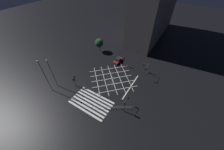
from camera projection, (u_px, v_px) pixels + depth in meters
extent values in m
plane|color=black|center=(112.00, 78.00, 37.77)|extent=(200.00, 200.00, 0.00)
cube|color=silver|center=(98.00, 95.00, 33.22)|extent=(10.35, 0.50, 0.01)
cube|color=silver|center=(96.00, 97.00, 32.66)|extent=(10.35, 0.50, 0.01)
cube|color=silver|center=(94.00, 100.00, 32.11)|extent=(10.35, 0.50, 0.01)
cube|color=silver|center=(91.00, 102.00, 31.55)|extent=(10.35, 0.50, 0.01)
cube|color=silver|center=(89.00, 105.00, 30.99)|extent=(10.35, 0.50, 0.01)
cube|color=silver|center=(87.00, 108.00, 30.44)|extent=(10.35, 0.50, 0.01)
cube|color=silver|center=(84.00, 110.00, 29.88)|extent=(10.35, 0.50, 0.01)
cube|color=silver|center=(116.00, 90.00, 34.52)|extent=(9.04, 9.04, 0.01)
cube|color=silver|center=(97.00, 81.00, 36.98)|extent=(9.04, 9.04, 0.01)
cube|color=silver|center=(114.00, 84.00, 36.14)|extent=(9.04, 9.04, 0.01)
cube|color=silver|center=(105.00, 80.00, 37.37)|extent=(9.04, 9.04, 0.01)
cube|color=silver|center=(112.00, 78.00, 37.77)|extent=(9.04, 9.04, 0.01)
cube|color=silver|center=(112.00, 78.00, 37.77)|extent=(9.04, 9.04, 0.01)
cube|color=silver|center=(110.00, 73.00, 39.39)|extent=(9.04, 9.04, 0.01)
cube|color=silver|center=(119.00, 77.00, 38.16)|extent=(9.04, 9.04, 0.01)
cube|color=silver|center=(109.00, 69.00, 41.01)|extent=(9.04, 9.04, 0.01)
cube|color=silver|center=(126.00, 76.00, 38.55)|extent=(9.04, 9.04, 0.01)
cube|color=silver|center=(131.00, 87.00, 35.40)|extent=(0.30, 10.35, 0.01)
cube|color=black|center=(151.00, 19.00, 68.71)|extent=(0.06, 1.40, 1.80)
cube|color=black|center=(148.00, 21.00, 66.32)|extent=(0.06, 1.40, 1.80)
cube|color=black|center=(146.00, 23.00, 63.93)|extent=(0.06, 1.40, 1.80)
cube|color=beige|center=(143.00, 26.00, 61.53)|extent=(0.06, 1.40, 1.80)
cube|color=beige|center=(140.00, 29.00, 59.14)|extent=(0.06, 1.40, 1.80)
cube|color=beige|center=(137.00, 32.00, 56.75)|extent=(0.06, 1.40, 1.80)
cube|color=beige|center=(133.00, 35.00, 54.35)|extent=(0.06, 1.40, 1.80)
cube|color=black|center=(129.00, 39.00, 51.96)|extent=(0.06, 1.40, 1.80)
cube|color=black|center=(125.00, 43.00, 49.57)|extent=(0.06, 1.40, 1.80)
cube|color=beige|center=(152.00, 12.00, 66.39)|extent=(0.06, 1.40, 1.80)
cube|color=beige|center=(150.00, 14.00, 64.00)|extent=(0.06, 1.40, 1.80)
cube|color=black|center=(147.00, 16.00, 61.61)|extent=(0.06, 1.40, 1.80)
cube|color=beige|center=(144.00, 19.00, 59.22)|extent=(0.06, 1.40, 1.80)
cube|color=beige|center=(141.00, 21.00, 56.82)|extent=(0.06, 1.40, 1.80)
cube|color=black|center=(138.00, 24.00, 54.43)|extent=(0.06, 1.40, 1.80)
cube|color=beige|center=(134.00, 27.00, 52.04)|extent=(0.06, 1.40, 1.80)
cube|color=beige|center=(130.00, 31.00, 49.64)|extent=(0.06, 1.40, 1.80)
cube|color=beige|center=(126.00, 35.00, 47.25)|extent=(0.06, 1.40, 1.80)
cube|color=beige|center=(153.00, 5.00, 64.08)|extent=(0.06, 1.40, 1.80)
cube|color=black|center=(151.00, 7.00, 61.68)|extent=(0.06, 1.40, 1.80)
cube|color=black|center=(148.00, 9.00, 59.29)|extent=(0.06, 1.40, 1.80)
cube|color=beige|center=(145.00, 11.00, 56.90)|extent=(0.06, 1.40, 1.80)
cube|color=black|center=(142.00, 14.00, 54.50)|extent=(0.06, 1.40, 1.80)
cube|color=black|center=(139.00, 16.00, 52.11)|extent=(0.06, 1.40, 1.80)
cube|color=black|center=(135.00, 19.00, 49.72)|extent=(0.06, 1.40, 1.80)
cube|color=beige|center=(131.00, 22.00, 47.33)|extent=(0.06, 1.40, 1.80)
cube|color=beige|center=(126.00, 26.00, 44.93)|extent=(0.06, 1.40, 1.80)
cube|color=beige|center=(150.00, 1.00, 56.97)|extent=(0.06, 1.40, 1.80)
cube|color=beige|center=(147.00, 3.00, 54.58)|extent=(0.06, 1.40, 1.80)
cube|color=black|center=(144.00, 5.00, 52.19)|extent=(0.06, 1.40, 1.80)
cube|color=beige|center=(140.00, 7.00, 49.79)|extent=(0.06, 1.40, 1.80)
cube|color=beige|center=(136.00, 10.00, 47.40)|extent=(0.06, 1.40, 1.80)
cube|color=black|center=(132.00, 13.00, 45.01)|extent=(0.06, 1.40, 1.80)
cube|color=beige|center=(127.00, 16.00, 42.61)|extent=(0.06, 1.40, 1.80)
cube|color=beige|center=(138.00, 0.00, 45.08)|extent=(0.06, 1.40, 1.80)
cube|color=black|center=(133.00, 2.00, 42.69)|extent=(0.06, 1.40, 1.80)
cube|color=beige|center=(128.00, 5.00, 40.30)|extent=(0.06, 1.40, 1.80)
cylinder|color=#424244|center=(75.00, 81.00, 34.43)|extent=(0.11, 0.11, 3.76)
cube|color=black|center=(74.00, 77.00, 33.57)|extent=(0.28, 0.16, 0.90)
sphere|color=black|center=(74.00, 76.00, 33.43)|extent=(0.18, 0.18, 0.18)
sphere|color=black|center=(75.00, 77.00, 33.64)|extent=(0.18, 0.18, 0.18)
sphere|color=green|center=(75.00, 77.00, 33.84)|extent=(0.18, 0.18, 0.18)
cube|color=black|center=(74.00, 77.00, 33.51)|extent=(0.36, 0.02, 0.98)
cylinder|color=#424244|center=(74.00, 82.00, 34.34)|extent=(0.11, 0.11, 3.24)
cube|color=black|center=(74.00, 80.00, 33.52)|extent=(0.16, 0.28, 0.90)
sphere|color=black|center=(74.00, 79.00, 33.27)|extent=(0.18, 0.18, 0.18)
sphere|color=black|center=(74.00, 80.00, 33.47)|extent=(0.18, 0.18, 0.18)
sphere|color=green|center=(74.00, 81.00, 33.68)|extent=(0.18, 0.18, 0.18)
cube|color=black|center=(73.00, 80.00, 33.55)|extent=(0.02, 0.36, 0.98)
cylinder|color=#424244|center=(124.00, 61.00, 41.03)|extent=(0.11, 0.11, 3.57)
cube|color=black|center=(124.00, 58.00, 40.06)|extent=(0.28, 0.16, 0.90)
sphere|color=black|center=(124.00, 58.00, 39.79)|extent=(0.18, 0.18, 0.18)
sphere|color=black|center=(124.00, 58.00, 39.99)|extent=(0.18, 0.18, 0.18)
sphere|color=green|center=(124.00, 59.00, 40.20)|extent=(0.18, 0.18, 0.18)
cube|color=black|center=(124.00, 58.00, 40.12)|extent=(0.36, 0.02, 0.98)
cylinder|color=#424244|center=(124.00, 107.00, 28.72)|extent=(0.11, 0.11, 3.29)
cylinder|color=#424244|center=(126.00, 100.00, 28.34)|extent=(0.09, 2.10, 0.09)
cube|color=black|center=(128.00, 98.00, 29.30)|extent=(0.28, 0.16, 0.90)
sphere|color=red|center=(128.00, 97.00, 29.16)|extent=(0.18, 0.18, 0.18)
sphere|color=black|center=(128.00, 97.00, 29.37)|extent=(0.18, 0.18, 0.18)
sphere|color=black|center=(128.00, 98.00, 29.58)|extent=(0.18, 0.18, 0.18)
cube|color=black|center=(128.00, 98.00, 29.25)|extent=(0.36, 0.02, 0.98)
cylinder|color=#424244|center=(125.00, 107.00, 28.21)|extent=(0.11, 0.11, 4.08)
cube|color=black|center=(125.00, 103.00, 27.20)|extent=(0.16, 0.28, 0.90)
sphere|color=black|center=(124.00, 102.00, 27.04)|extent=(0.18, 0.18, 0.18)
sphere|color=orange|center=(124.00, 103.00, 27.25)|extent=(0.18, 0.18, 0.18)
sphere|color=black|center=(124.00, 104.00, 27.45)|extent=(0.18, 0.18, 0.18)
cube|color=black|center=(125.00, 103.00, 27.17)|extent=(0.02, 0.36, 0.98)
cylinder|color=#424244|center=(148.00, 69.00, 37.65)|extent=(0.11, 0.11, 4.48)
cylinder|color=#424244|center=(148.00, 65.00, 35.42)|extent=(0.09, 2.57, 0.09)
cube|color=black|center=(146.00, 69.00, 34.93)|extent=(0.28, 0.16, 0.90)
sphere|color=red|center=(146.00, 69.00, 34.66)|extent=(0.18, 0.18, 0.18)
sphere|color=black|center=(146.00, 69.00, 34.86)|extent=(0.18, 0.18, 0.18)
sphere|color=black|center=(145.00, 70.00, 35.07)|extent=(0.18, 0.18, 0.18)
cube|color=black|center=(146.00, 69.00, 34.99)|extent=(0.36, 0.02, 0.98)
cylinder|color=#424244|center=(149.00, 69.00, 38.51)|extent=(0.11, 0.11, 3.28)
cylinder|color=#424244|center=(147.00, 64.00, 37.81)|extent=(1.73, 0.09, 0.09)
cube|color=black|center=(144.00, 64.00, 38.44)|extent=(0.16, 0.28, 0.90)
sphere|color=red|center=(144.00, 63.00, 38.28)|extent=(0.18, 0.18, 0.18)
sphere|color=black|center=(144.00, 64.00, 38.48)|extent=(0.18, 0.18, 0.18)
sphere|color=black|center=(143.00, 65.00, 38.69)|extent=(0.18, 0.18, 0.18)
cube|color=black|center=(144.00, 64.00, 38.41)|extent=(0.02, 0.36, 0.98)
cylinder|color=#424244|center=(46.00, 77.00, 31.01)|extent=(0.14, 0.14, 9.92)
sphere|color=#F4EAC6|center=(38.00, 61.00, 27.51)|extent=(0.44, 0.44, 0.44)
cylinder|color=#424244|center=(53.00, 74.00, 32.53)|extent=(0.14, 0.14, 8.91)
sphere|color=#F4EAC6|center=(47.00, 60.00, 29.37)|extent=(0.44, 0.44, 0.44)
cylinder|color=#38281C|center=(100.00, 48.00, 47.99)|extent=(0.24, 0.24, 2.32)
sphere|color=#19421E|center=(99.00, 43.00, 46.37)|extent=(3.18, 3.18, 3.18)
cube|color=maroon|center=(118.00, 61.00, 43.41)|extent=(1.74, 4.09, 0.60)
cube|color=black|center=(118.00, 59.00, 43.09)|extent=(1.53, 1.72, 0.51)
sphere|color=white|center=(116.00, 64.00, 42.01)|extent=(0.16, 0.16, 0.16)
sphere|color=white|center=(113.00, 63.00, 42.42)|extent=(0.16, 0.16, 0.16)
cylinder|color=black|center=(118.00, 64.00, 42.46)|extent=(0.20, 0.63, 0.63)
cylinder|color=black|center=(114.00, 62.00, 43.03)|extent=(0.20, 0.63, 0.63)
cylinder|color=black|center=(121.00, 60.00, 44.03)|extent=(0.20, 0.63, 0.63)
cylinder|color=black|center=(118.00, 59.00, 44.60)|extent=(0.20, 0.63, 0.63)
cylinder|color=#B7B7BC|center=(93.00, 107.00, 29.87)|extent=(0.05, 0.05, 1.05)
cylinder|color=#B7B7BC|center=(98.00, 107.00, 29.87)|extent=(0.05, 0.05, 1.05)
cylinder|color=#B7B7BC|center=(104.00, 107.00, 29.87)|extent=(0.05, 0.05, 1.05)
cylinder|color=#B7B7BC|center=(109.00, 107.00, 29.87)|extent=(0.05, 0.05, 1.05)
cylinder|color=#B7B7BC|center=(115.00, 107.00, 29.87)|extent=(0.05, 0.05, 1.05)
cylinder|color=#B7B7BC|center=(120.00, 107.00, 29.87)|extent=(0.05, 0.05, 1.05)
cylinder|color=#B7B7BC|center=(126.00, 107.00, 29.87)|extent=(0.05, 0.05, 1.05)
cylinder|color=#B7B7BC|center=(131.00, 107.00, 29.87)|extent=(0.05, 0.05, 1.05)
cylinder|color=#B7B7BC|center=(112.00, 106.00, 29.54)|extent=(7.90, 4.85, 0.04)
cylinder|color=#B7B7BC|center=(112.00, 107.00, 29.84)|extent=(7.90, 4.85, 0.04)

